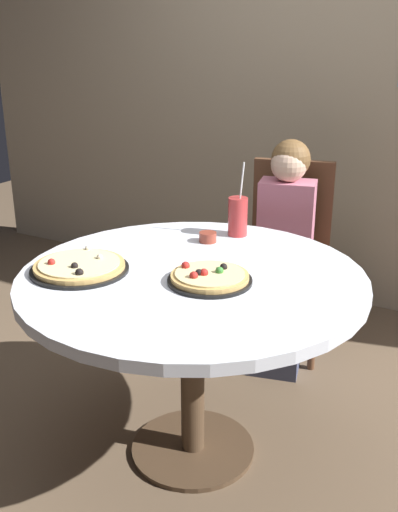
{
  "coord_description": "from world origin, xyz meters",
  "views": [
    {
      "loc": [
        0.96,
        -1.69,
        1.54
      ],
      "look_at": [
        0.0,
        0.05,
        0.8
      ],
      "focal_mm": 42.06,
      "sensor_mm": 36.0,
      "label": 1
    }
  ],
  "objects_px": {
    "diner_child": "(282,267)",
    "sauce_bowl": "(208,237)",
    "dining_table": "(192,299)",
    "chair_wooden": "(288,246)",
    "soda_cup": "(238,216)",
    "pizza_veggie": "(209,277)",
    "pizza_cheese": "(79,267)"
  },
  "relations": [
    {
      "from": "dining_table",
      "to": "sauce_bowl",
      "type": "height_order",
      "value": "sauce_bowl"
    },
    {
      "from": "diner_child",
      "to": "soda_cup",
      "type": "bearing_deg",
      "value": -99.15
    },
    {
      "from": "diner_child",
      "to": "sauce_bowl",
      "type": "bearing_deg",
      "value": -104.05
    },
    {
      "from": "dining_table",
      "to": "pizza_cheese",
      "type": "relative_size",
      "value": 3.52
    },
    {
      "from": "diner_child",
      "to": "sauce_bowl",
      "type": "xyz_separation_m",
      "value": [
        -0.13,
        -0.52,
        0.29
      ]
    },
    {
      "from": "pizza_veggie",
      "to": "pizza_cheese",
      "type": "bearing_deg",
      "value": -163.23
    },
    {
      "from": "chair_wooden",
      "to": "sauce_bowl",
      "type": "distance_m",
      "value": 0.74
    },
    {
      "from": "dining_table",
      "to": "chair_wooden",
      "type": "distance_m",
      "value": 1.03
    },
    {
      "from": "dining_table",
      "to": "pizza_cheese",
      "type": "distance_m",
      "value": 0.41
    },
    {
      "from": "dining_table",
      "to": "sauce_bowl",
      "type": "bearing_deg",
      "value": 108.92
    },
    {
      "from": "pizza_veggie",
      "to": "soda_cup",
      "type": "relative_size",
      "value": 0.94
    },
    {
      "from": "pizza_veggie",
      "to": "sauce_bowl",
      "type": "height_order",
      "value": "pizza_veggie"
    },
    {
      "from": "sauce_bowl",
      "to": "pizza_veggie",
      "type": "bearing_deg",
      "value": -61.19
    },
    {
      "from": "pizza_veggie",
      "to": "sauce_bowl",
      "type": "relative_size",
      "value": 4.12
    },
    {
      "from": "pizza_cheese",
      "to": "dining_table",
      "type": "bearing_deg",
      "value": 25.43
    },
    {
      "from": "dining_table",
      "to": "sauce_bowl",
      "type": "xyz_separation_m",
      "value": [
        -0.11,
        0.33,
        0.12
      ]
    },
    {
      "from": "chair_wooden",
      "to": "diner_child",
      "type": "xyz_separation_m",
      "value": [
        0.04,
        -0.18,
        -0.05
      ]
    },
    {
      "from": "soda_cup",
      "to": "pizza_veggie",
      "type": "bearing_deg",
      "value": -75.18
    },
    {
      "from": "chair_wooden",
      "to": "soda_cup",
      "type": "xyz_separation_m",
      "value": [
        -0.02,
        -0.56,
        0.3
      ]
    },
    {
      "from": "dining_table",
      "to": "pizza_cheese",
      "type": "bearing_deg",
      "value": -154.57
    },
    {
      "from": "soda_cup",
      "to": "pizza_cheese",
      "type": "bearing_deg",
      "value": -116.51
    },
    {
      "from": "dining_table",
      "to": "chair_wooden",
      "type": "bearing_deg",
      "value": 91.17
    },
    {
      "from": "chair_wooden",
      "to": "diner_child",
      "type": "relative_size",
      "value": 0.88
    },
    {
      "from": "dining_table",
      "to": "soda_cup",
      "type": "bearing_deg",
      "value": 95.46
    },
    {
      "from": "chair_wooden",
      "to": "sauce_bowl",
      "type": "height_order",
      "value": "chair_wooden"
    },
    {
      "from": "diner_child",
      "to": "soda_cup",
      "type": "xyz_separation_m",
      "value": [
        -0.06,
        -0.38,
        0.35
      ]
    },
    {
      "from": "dining_table",
      "to": "soda_cup",
      "type": "distance_m",
      "value": 0.5
    },
    {
      "from": "pizza_veggie",
      "to": "sauce_bowl",
      "type": "xyz_separation_m",
      "value": [
        -0.2,
        0.36,
        0.0
      ]
    },
    {
      "from": "dining_table",
      "to": "soda_cup",
      "type": "relative_size",
      "value": 3.97
    },
    {
      "from": "dining_table",
      "to": "pizza_veggie",
      "type": "height_order",
      "value": "pizza_veggie"
    },
    {
      "from": "soda_cup",
      "to": "sauce_bowl",
      "type": "relative_size",
      "value": 4.4
    },
    {
      "from": "dining_table",
      "to": "pizza_veggie",
      "type": "relative_size",
      "value": 4.24
    }
  ]
}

